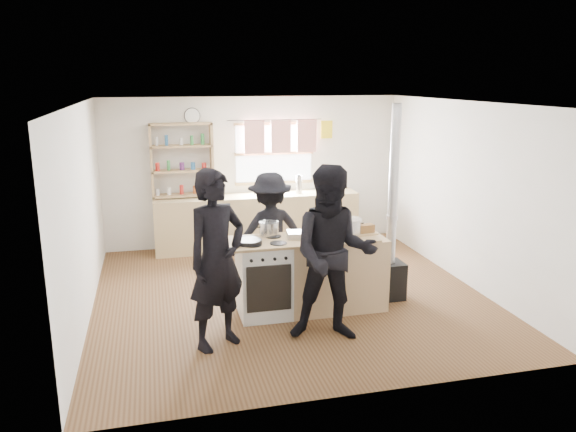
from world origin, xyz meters
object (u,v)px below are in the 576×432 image
at_px(cooking_island, 311,274).
at_px(stockpot_counter, 349,227).
at_px(flue_heater, 391,250).
at_px(thermos, 299,184).
at_px(person_near_right, 333,254).
at_px(person_far, 270,232).
at_px(skillet_greens, 249,242).
at_px(roast_tray, 301,234).
at_px(bread_board, 365,230).
at_px(person_near_left, 217,260).
at_px(stockpot_stove, 269,229).

height_order(cooking_island, stockpot_counter, stockpot_counter).
bearing_deg(flue_heater, thermos, 101.24).
height_order(person_near_right, person_far, person_near_right).
xyz_separation_m(skillet_greens, stockpot_counter, (1.25, 0.09, 0.08)).
distance_m(thermos, flue_heater, 2.71).
bearing_deg(person_far, thermos, -119.98).
bearing_deg(roast_tray, cooking_island, -17.40).
bearing_deg(skillet_greens, bread_board, 2.99).
bearing_deg(person_near_left, roast_tray, 2.67).
relative_size(cooking_island, roast_tray, 5.56).
bearing_deg(bread_board, skillet_greens, -177.01).
bearing_deg(person_near_left, thermos, 32.14).
xyz_separation_m(stockpot_stove, stockpot_counter, (0.95, -0.21, 0.02)).
bearing_deg(person_near_right, skillet_greens, 153.69).
bearing_deg(person_near_right, stockpot_stove, 131.86).
xyz_separation_m(stockpot_stove, flue_heater, (1.58, -0.07, -0.36)).
height_order(bread_board, person_far, person_far).
bearing_deg(roast_tray, person_near_left, -147.00).
height_order(stockpot_stove, bread_board, stockpot_stove).
height_order(roast_tray, stockpot_counter, stockpot_counter).
bearing_deg(thermos, person_near_left, -117.53).
bearing_deg(bread_board, stockpot_counter, 177.18).
distance_m(roast_tray, stockpot_counter, 0.60).
relative_size(stockpot_stove, person_far, 0.15).
bearing_deg(person_far, bread_board, 135.46).
height_order(stockpot_counter, person_near_left, person_near_left).
relative_size(cooking_island, person_near_left, 1.03).
bearing_deg(person_far, stockpot_counter, 129.32).
xyz_separation_m(roast_tray, person_far, (-0.21, 0.80, -0.17)).
bearing_deg(roast_tray, flue_heater, 4.63).
xyz_separation_m(stockpot_stove, bread_board, (1.16, -0.22, -0.04)).
height_order(roast_tray, person_near_right, person_near_right).
height_order(skillet_greens, roast_tray, roast_tray).
height_order(thermos, stockpot_stove, thermos).
bearing_deg(roast_tray, bread_board, -3.22).
xyz_separation_m(stockpot_counter, person_near_right, (-0.46, -0.79, -0.07)).
distance_m(thermos, person_far, 2.15).
xyz_separation_m(cooking_island, stockpot_stove, (-0.48, 0.21, 0.55)).
height_order(stockpot_stove, flue_heater, flue_heater).
bearing_deg(person_far, person_near_left, 54.77).
bearing_deg(flue_heater, person_near_right, -139.42).
distance_m(skillet_greens, stockpot_counter, 1.25).
distance_m(stockpot_stove, person_near_left, 1.15).
bearing_deg(bread_board, roast_tray, 176.78).
xyz_separation_m(bread_board, person_near_left, (-1.90, -0.66, -0.02)).
bearing_deg(stockpot_counter, flue_heater, 12.11).
bearing_deg(person_far, roast_tray, 99.88).
distance_m(cooking_island, person_far, 0.96).
relative_size(skillet_greens, flue_heater, 0.16).
bearing_deg(flue_heater, cooking_island, -172.78).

